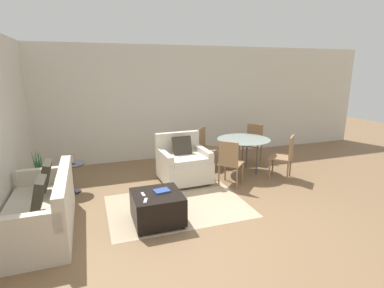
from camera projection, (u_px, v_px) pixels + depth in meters
The scene contains 18 objects.
ground_plane at pixel (218, 226), 4.30m from camera, with size 20.00×20.00×0.00m, color brown.
wall_back at pixel (158, 104), 7.30m from camera, with size 12.00×0.06×2.75m.
wall_left at pixel (0, 126), 4.42m from camera, with size 0.06×12.00×2.75m.
area_rug at pixel (178, 206), 4.94m from camera, with size 2.26×1.60×0.01m.
couch at pixel (43, 212), 4.10m from camera, with size 0.84×1.78×0.89m.
armchair at pixel (183, 164), 5.95m from camera, with size 0.96×0.93×0.94m.
ottoman at pixel (157, 207), 4.37m from camera, with size 0.70×0.71×0.45m.
book_stack at pixel (162, 191), 4.39m from camera, with size 0.24×0.20×0.02m.
tv_remote_primary at pixel (143, 194), 4.28m from camera, with size 0.05×0.14×0.01m.
tv_remote_secondary at pixel (146, 200), 4.08m from camera, with size 0.09×0.16×0.01m.
potted_plant at pixel (41, 184), 5.29m from camera, with size 0.37×0.37×0.89m.
side_table at pixel (72, 172), 5.39m from camera, with size 0.47×0.47×0.55m.
picture_frame at pixel (70, 159), 5.33m from camera, with size 0.13×0.07×0.17m.
dining_table at pixel (243, 143), 6.40m from camera, with size 1.13×1.13×0.75m.
dining_chair_near_left at pixel (230, 160), 5.67m from camera, with size 0.59×0.59×0.90m.
dining_chair_near_right at pixel (285, 154), 6.07m from camera, with size 0.59×0.59×0.90m.
dining_chair_far_left at pixel (205, 145), 6.81m from camera, with size 0.59×0.59×0.90m.
dining_chair_far_right at pixel (254, 141), 7.21m from camera, with size 0.59×0.59×0.90m.
Camera 1 is at (-1.63, -3.54, 2.21)m, focal length 28.00 mm.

